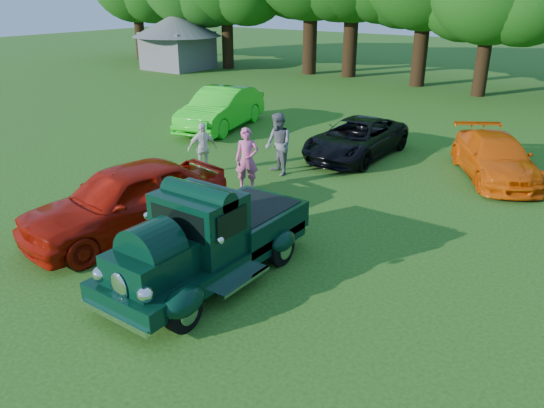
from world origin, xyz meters
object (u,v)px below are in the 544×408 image
Objects in this scene: hero_pickup at (209,241)px; back_car_black at (356,138)px; gazebo at (177,35)px; back_car_orange at (495,157)px; back_car_lime at (221,109)px; red_convertible at (127,200)px; spectator_pink at (247,159)px; spectator_grey at (278,144)px; spectator_white at (202,148)px.

hero_pickup is 1.03× the size of back_car_black.
gazebo is at bearing 149.40° from back_car_black.
back_car_orange is at bearing -25.11° from gazebo.
back_car_lime is 10.94m from back_car_orange.
spectator_pink is at bearing 93.14° from red_convertible.
spectator_grey is at bearing -46.55° from back_car_lime.
back_car_orange is 7.65m from spectator_pink.
spectator_pink is 26.18m from gazebo.
back_car_orange is at bearing 9.43° from spectator_pink.
spectator_grey reaches higher than back_car_orange.
back_car_black is at bearing -30.66° from gazebo.
spectator_pink is at bearing -73.53° from spectator_white.
red_convertible is 5.67m from spectator_grey.
spectator_grey is (0.40, 5.65, 0.12)m from red_convertible.
spectator_pink reaches higher than back_car_orange.
spectator_white is (3.33, -4.78, -0.02)m from back_car_lime.
gazebo is at bearing 105.01° from spectator_pink.
red_convertible is 0.78× the size of gazebo.
spectator_white is at bearing 120.05° from red_convertible.
gazebo is at bearing 123.26° from back_car_orange.
back_car_lime is 2.62× the size of spectator_grey.
red_convertible is 3.07× the size of spectator_white.
spectator_white is (-2.07, 0.37, -0.10)m from spectator_pink.
spectator_white is (-7.61, -4.89, 0.16)m from back_car_orange.
red_convertible is 4.63m from spectator_white.
gazebo reaches higher than back_car_orange.
red_convertible is at bearing -130.83° from spectator_pink.
hero_pickup is 12.44m from back_car_lime.
back_car_orange is 27.99m from gazebo.
gazebo reaches higher than back_car_lime.
back_car_black is (1.51, 8.77, -0.20)m from red_convertible.
hero_pickup is at bearing -44.08° from gazebo.
spectator_pink is at bearing -40.91° from gazebo.
back_car_orange is at bearing -12.83° from back_car_lime.
back_car_lime reaches higher than back_car_orange.
hero_pickup is at bearing -80.82° from back_car_black.
spectator_grey reaches higher than red_convertible.
back_car_orange is at bearing 5.99° from back_car_black.
spectator_grey is at bearing -109.57° from back_car_black.
back_car_lime is at bearing 175.44° from spectator_grey.
back_car_orange is (6.01, 9.24, -0.20)m from red_convertible.
red_convertible is at bearing -47.57° from gazebo.
spectator_pink reaches higher than back_car_lime.
gazebo is at bearing 142.32° from red_convertible.
back_car_orange is at bearing 61.12° from spectator_grey.
back_car_black is 4.91m from spectator_pink.
red_convertible reaches higher than back_car_black.
back_car_lime is (-7.92, 9.60, 0.02)m from hero_pickup.
back_car_orange is 6.67m from spectator_grey.
gazebo is (-17.68, 16.74, 1.59)m from spectator_white.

